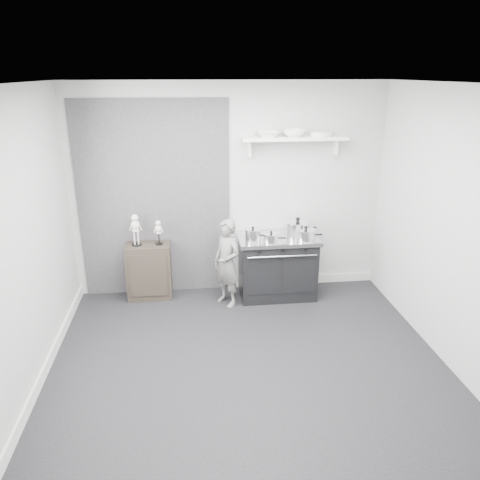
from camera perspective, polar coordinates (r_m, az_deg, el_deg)
name	(u,v)px	position (r m, az deg, el deg)	size (l,w,h in m)	color
ground	(247,362)	(4.93, 0.85, -14.63)	(4.00, 4.00, 0.00)	black
room_shell	(236,203)	(4.36, -0.46, 4.51)	(4.02, 3.62, 2.71)	#ADADAB
wall_shelf	(294,139)	(5.91, 6.65, 12.12)	(1.30, 0.26, 0.24)	white
stove	(277,266)	(6.10, 4.55, -3.19)	(1.01, 0.63, 0.81)	black
side_cabinet	(149,271)	(6.16, -11.01, -3.74)	(0.56, 0.33, 0.73)	black
child	(227,263)	(5.79, -1.59, -2.81)	(0.41, 0.27, 1.12)	slate
pot_front_left	(253,235)	(5.76, 1.58, 0.60)	(0.28, 0.20, 0.19)	silver
pot_back_right	(298,228)	(6.07, 7.03, 1.52)	(0.42, 0.33, 0.23)	silver
pot_front_right	(306,235)	(5.87, 8.00, 0.67)	(0.34, 0.25, 0.18)	silver
pot_front_center	(271,238)	(5.75, 3.82, 0.27)	(0.28, 0.20, 0.15)	silver
skeleton_full	(135,228)	(5.96, -12.62, 1.49)	(0.13, 0.08, 0.47)	beige
skeleton_torso	(158,231)	(5.95, -9.91, 1.12)	(0.10, 0.06, 0.36)	beige
bowl_large	(268,134)	(5.83, 3.45, 12.76)	(0.29, 0.29, 0.07)	white
bowl_small	(294,133)	(5.89, 6.60, 12.82)	(0.27, 0.27, 0.08)	white
plate_stack	(321,134)	(5.98, 9.85, 12.65)	(0.28, 0.28, 0.06)	silver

